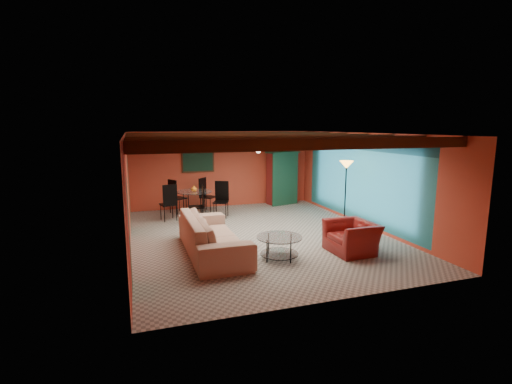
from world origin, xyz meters
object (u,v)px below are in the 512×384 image
object	(u,v)px
coffee_table	(279,247)
potted_plant	(283,146)
armoire	(282,179)
armchair	(352,237)
sofa	(213,235)
dining_table	(194,199)
vase	(194,178)
floor_lamp	(345,194)

from	to	relation	value
coffee_table	potted_plant	world-z (taller)	potted_plant
potted_plant	armoire	bearing A→B (deg)	0.00
armchair	potted_plant	size ratio (longest dim) A/B	2.22
coffee_table	armchair	bearing A→B (deg)	-4.00
sofa	coffee_table	xyz separation A→B (m)	(1.31, -0.83, -0.18)
dining_table	armoire	bearing A→B (deg)	17.08
dining_table	armoire	size ratio (longest dim) A/B	1.17
armchair	armoire	size ratio (longest dim) A/B	0.58
armchair	dining_table	xyz separation A→B (m)	(-2.89, 4.58, 0.22)
dining_table	vase	size ratio (longest dim) A/B	11.27
sofa	floor_lamp	bearing A→B (deg)	-75.67
coffee_table	armoire	distance (m)	6.03
floor_lamp	potted_plant	xyz separation A→B (m)	(-0.45, 3.64, 1.19)
armchair	armoire	bearing A→B (deg)	172.37
dining_table	vase	bearing A→B (deg)	0.00
floor_lamp	vase	distance (m)	4.70
armchair	potted_plant	xyz separation A→B (m)	(0.58, 5.64, 1.79)
dining_table	floor_lamp	size ratio (longest dim) A/B	1.16
coffee_table	floor_lamp	size ratio (longest dim) A/B	0.52
armoire	potted_plant	xyz separation A→B (m)	(0.00, 0.00, 1.20)
floor_lamp	potted_plant	distance (m)	3.86
armchair	armoire	distance (m)	5.70
dining_table	floor_lamp	world-z (taller)	floor_lamp
sofa	potted_plant	bearing A→B (deg)	-37.88
sofa	coffee_table	size ratio (longest dim) A/B	2.98
dining_table	armoire	world-z (taller)	armoire
coffee_table	potted_plant	distance (m)	6.29
floor_lamp	potted_plant	bearing A→B (deg)	97.04
coffee_table	floor_lamp	xyz separation A→B (m)	(2.78, 1.88, 0.71)
vase	floor_lamp	bearing A→B (deg)	-33.33
sofa	vase	bearing A→B (deg)	-2.79
armoire	floor_lamp	xyz separation A→B (m)	(0.45, -3.64, 0.01)
sofa	dining_table	xyz separation A→B (m)	(0.17, 3.63, 0.14)
armchair	potted_plant	world-z (taller)	potted_plant
coffee_table	vase	xyz separation A→B (m)	(-1.14, 4.45, 1.00)
dining_table	potted_plant	distance (m)	3.96
sofa	dining_table	size ratio (longest dim) A/B	1.34
sofa	armchair	bearing A→B (deg)	-107.24
armoire	floor_lamp	bearing A→B (deg)	-96.61
armchair	armoire	xyz separation A→B (m)	(0.58, 5.64, 0.59)
sofa	armchair	size ratio (longest dim) A/B	2.70
sofa	coffee_table	distance (m)	1.56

